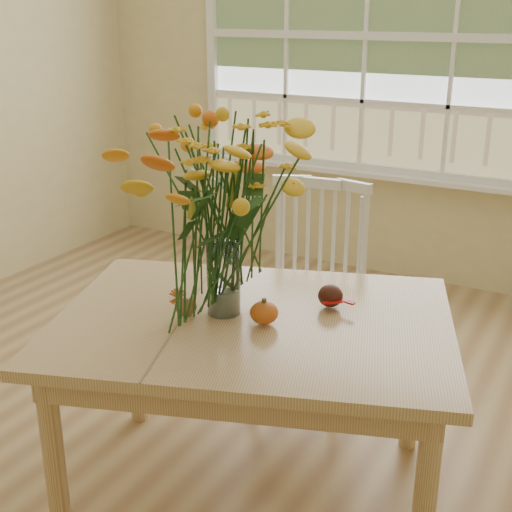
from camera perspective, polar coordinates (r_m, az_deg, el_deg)
The scene contains 9 objects.
floor at distance 3.08m, azimuth -7.45°, elevation -14.24°, with size 4.00×4.50×0.01m, color #98724A.
wall_back at distance 4.56m, azimuth 9.17°, elevation 15.17°, with size 4.00×0.02×2.70m, color beige.
window at distance 4.51m, azimuth 9.13°, elevation 17.44°, with size 2.42×0.12×1.74m.
dining_table at distance 2.39m, azimuth -0.23°, elevation -7.17°, with size 1.58×1.35×0.72m.
windsor_chair at distance 3.13m, azimuth 4.75°, elevation -2.03°, with size 0.50×0.48×0.98m.
flower_vase at distance 2.26m, azimuth -2.83°, elevation 4.32°, with size 0.55×0.55×0.65m.
pumpkin at distance 2.29m, azimuth 0.68°, elevation -4.84°, with size 0.10×0.10×0.08m, color #C44D17.
turkey_figurine at distance 2.35m, azimuth -5.87°, elevation -4.23°, with size 0.09×0.08×0.10m.
dark_gourd at distance 2.43m, azimuth 6.22°, elevation -3.41°, with size 0.13×0.09×0.08m.
Camera 1 is at (1.56, -2.02, 1.73)m, focal length 48.00 mm.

